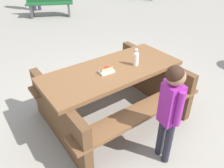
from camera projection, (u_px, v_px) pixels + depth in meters
ground_plane at (112, 115)px, 3.15m from camera, size 30.00×30.00×0.00m
picnic_table at (112, 89)px, 2.91m from camera, size 2.13×1.86×0.75m
soda_bottle at (136, 58)px, 2.78m from camera, size 0.07×0.07×0.22m
hotdog_tray at (106, 70)px, 2.65m from camera, size 0.20×0.15×0.08m
child_in_coat at (171, 105)px, 2.13m from camera, size 0.19×0.29×1.19m
park_bench_mid at (50, 2)px, 7.19m from camera, size 1.55×0.65×0.85m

